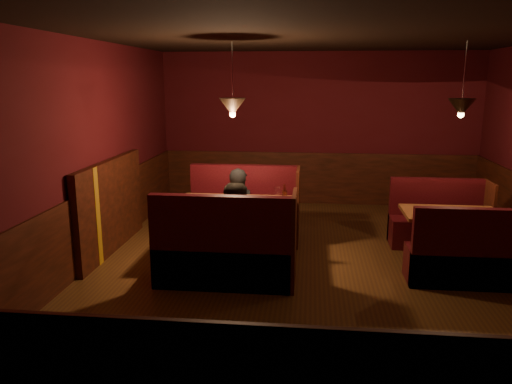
# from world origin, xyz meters

# --- Properties ---
(room) EXTENTS (6.02, 7.02, 2.92)m
(room) POSITION_xyz_m (-0.28, 0.04, 1.05)
(room) COLOR #52311B
(room) RESTS_ON ground
(main_table) EXTENTS (1.51, 0.92, 1.06)m
(main_table) POSITION_xyz_m (-1.12, 0.19, 0.62)
(main_table) COLOR brown
(main_table) RESTS_ON ground
(main_bench_far) EXTENTS (1.66, 0.59, 1.13)m
(main_bench_far) POSITION_xyz_m (-1.11, 1.05, 0.36)
(main_bench_far) COLOR black
(main_bench_far) RESTS_ON ground
(main_bench_near) EXTENTS (1.66, 0.59, 1.13)m
(main_bench_near) POSITION_xyz_m (-1.11, -0.66, 0.36)
(main_bench_near) COLOR black
(main_bench_near) RESTS_ON ground
(second_table) EXTENTS (1.24, 0.79, 0.70)m
(second_table) POSITION_xyz_m (1.71, 0.39, 0.52)
(second_table) COLOR brown
(second_table) RESTS_ON ground
(second_bench_far) EXTENTS (1.37, 0.51, 0.98)m
(second_bench_far) POSITION_xyz_m (1.74, 1.13, 0.31)
(second_bench_far) COLOR black
(second_bench_far) RESTS_ON ground
(second_bench_near) EXTENTS (1.37, 0.51, 0.98)m
(second_bench_near) POSITION_xyz_m (1.74, -0.35, 0.31)
(second_bench_near) COLOR black
(second_bench_near) RESTS_ON ground
(diner_a) EXTENTS (0.60, 0.45, 1.50)m
(diner_a) POSITION_xyz_m (-1.17, 0.82, 0.75)
(diner_a) COLOR black
(diner_a) RESTS_ON ground
(diner_b) EXTENTS (0.91, 0.81, 1.54)m
(diner_b) POSITION_xyz_m (-0.98, -0.43, 0.77)
(diner_b) COLOR black
(diner_b) RESTS_ON ground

